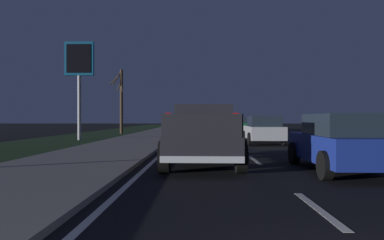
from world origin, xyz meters
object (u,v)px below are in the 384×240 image
at_px(pickup_truck, 204,134).
at_px(sedan_white, 233,124).
at_px(gas_price_sign, 79,67).
at_px(bare_tree_far, 121,100).
at_px(sedan_green, 238,125).
at_px(sedan_blue, 342,142).
at_px(sedan_silver, 263,130).

distance_m(pickup_truck, sedan_white, 31.28).
height_order(gas_price_sign, bare_tree_far, gas_price_sign).
xyz_separation_m(sedan_green, gas_price_sign, (-11.57, 11.55, 4.01)).
distance_m(sedan_blue, bare_tree_far, 26.55).
bearing_deg(sedan_silver, bare_tree_far, 39.50).
relative_size(sedan_blue, bare_tree_far, 0.75).
distance_m(pickup_truck, sedan_green, 24.10).
bearing_deg(gas_price_sign, sedan_silver, -105.59).
bearing_deg(bare_tree_far, sedan_blue, -155.17).
bearing_deg(sedan_green, sedan_white, -0.80).
relative_size(gas_price_sign, bare_tree_far, 1.09).
distance_m(sedan_green, bare_tree_far, 11.31).
bearing_deg(sedan_blue, sedan_white, 0.10).
relative_size(sedan_green, sedan_silver, 1.00).
relative_size(sedan_white, sedan_silver, 1.00).
height_order(sedan_white, bare_tree_far, bare_tree_far).
xyz_separation_m(sedan_green, sedan_silver, (-14.77, 0.09, 0.00)).
relative_size(sedan_white, bare_tree_far, 0.75).
height_order(sedan_white, sedan_blue, same).
height_order(sedan_green, sedan_silver, same).
bearing_deg(pickup_truck, bare_tree_far, 18.45).
relative_size(pickup_truck, sedan_blue, 1.24).
height_order(pickup_truck, sedan_white, pickup_truck).
relative_size(sedan_silver, gas_price_sign, 0.69).
bearing_deg(sedan_blue, gas_price_sign, 39.83).
bearing_deg(pickup_truck, sedan_white, -6.66).
bearing_deg(sedan_silver, sedan_blue, -178.68).
bearing_deg(pickup_truck, gas_price_sign, 33.16).
height_order(sedan_white, gas_price_sign, gas_price_sign).
bearing_deg(sedan_green, gas_price_sign, 135.05).
xyz_separation_m(sedan_white, bare_tree_far, (-8.82, 11.05, 2.36)).
xyz_separation_m(sedan_white, gas_price_sign, (-18.79, 11.65, 4.01)).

